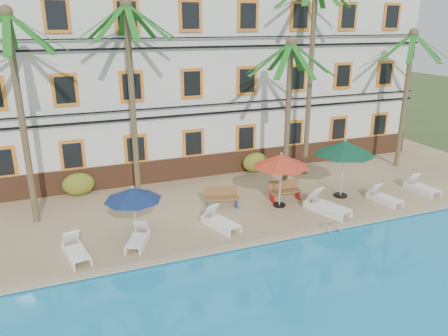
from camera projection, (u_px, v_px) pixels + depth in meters
name	position (u px, v px, depth m)	size (l,w,h in m)	color
ground	(280.00, 232.00, 17.83)	(100.00, 100.00, 0.00)	#384C23
pool_deck	(234.00, 188.00, 22.21)	(30.00, 12.00, 0.25)	tan
pool_coping	(292.00, 236.00, 16.94)	(30.00, 0.35, 0.06)	tan
hotel_building	(201.00, 73.00, 24.94)	(25.40, 6.44, 10.22)	silver
palm_a	(18.00, 91.00, 16.55)	(4.12, 4.12, 8.51)	brown
palm_b	(131.00, 78.00, 18.82)	(4.12, 4.12, 8.90)	brown
palm_c	(289.00, 95.00, 20.23)	(4.12, 4.12, 7.31)	brown
palm_d	(312.00, 54.00, 21.92)	(4.12, 4.12, 10.27)	brown
palm_e	(407.00, 80.00, 23.77)	(4.12, 4.12, 7.62)	brown
shrub_left	(79.00, 184.00, 20.87)	(1.50, 0.90, 1.10)	#2B621C
shrub_mid	(255.00, 162.00, 24.07)	(1.50, 0.90, 1.10)	#2B621C
shrub_right	(340.00, 152.00, 25.99)	(1.50, 0.90, 1.10)	#2B621C
umbrella_blue	(133.00, 194.00, 16.18)	(2.17, 2.17, 2.17)	black
umbrella_red	(281.00, 161.00, 19.10)	(2.52, 2.52, 2.52)	black
umbrella_green	(345.00, 148.00, 20.10)	(2.81, 2.81, 2.80)	black
lounger_a	(76.00, 250.00, 15.38)	(0.96, 1.87, 0.84)	white
lounger_b	(138.00, 238.00, 16.30)	(1.21, 1.73, 0.77)	white
lounger_c	(220.00, 221.00, 17.64)	(1.22, 1.92, 0.86)	white
lounger_d	(326.00, 205.00, 19.02)	(1.39, 2.20, 0.98)	white
lounger_e	(384.00, 197.00, 20.11)	(0.88, 1.73, 0.78)	white
lounger_f	(421.00, 187.00, 21.32)	(0.77, 1.79, 0.82)	white
bench_left	(222.00, 197.00, 19.55)	(1.57, 0.86, 0.93)	olive
bench_right	(284.00, 190.00, 20.35)	(1.53, 0.60, 0.93)	olive
pool_ladder	(330.00, 230.00, 17.45)	(0.54, 0.74, 0.74)	silver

